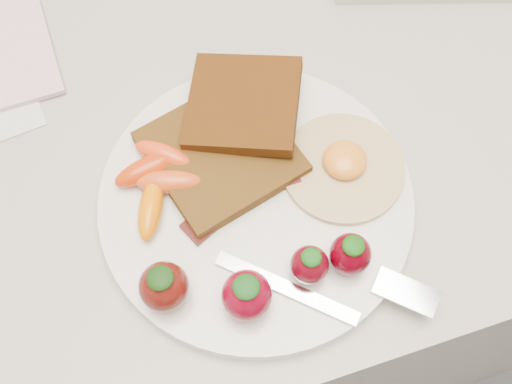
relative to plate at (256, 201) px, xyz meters
name	(u,v)px	position (x,y,z in m)	size (l,w,h in m)	color
counter	(241,239)	(0.02, 0.14, -0.46)	(2.00, 0.60, 0.90)	gray
plate	(256,201)	(0.00, 0.00, 0.00)	(0.27, 0.27, 0.02)	silver
toast_lower	(221,153)	(-0.02, 0.05, 0.02)	(0.11, 0.11, 0.01)	black
toast_upper	(243,104)	(0.01, 0.08, 0.03)	(0.10, 0.10, 0.01)	black
fried_egg	(343,166)	(0.08, 0.00, 0.01)	(0.13, 0.13, 0.02)	beige
bacon_strips	(236,189)	(-0.01, 0.01, 0.01)	(0.11, 0.09, 0.01)	black
baby_carrots	(157,179)	(-0.08, 0.04, 0.02)	(0.08, 0.10, 0.02)	#BE3108
strawberries	(252,279)	(-0.03, -0.07, 0.03)	(0.18, 0.07, 0.05)	#4F0E09
fork	(341,290)	(0.04, -0.10, 0.01)	(0.16, 0.10, 0.00)	silver
notepad	(3,51)	(-0.19, 0.23, 0.00)	(0.09, 0.14, 0.01)	#D2A5B3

